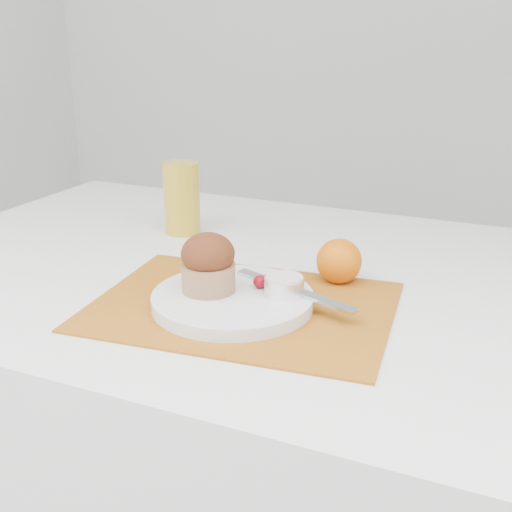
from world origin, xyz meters
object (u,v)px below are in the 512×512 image
at_px(plate, 233,300).
at_px(juice_glass, 182,198).
at_px(orange, 339,261).
at_px(muffin, 208,263).
at_px(table, 245,461).

bearing_deg(plate, juice_glass, 130.90).
bearing_deg(orange, plate, -125.64).
relative_size(juice_glass, muffin, 1.40).
bearing_deg(juice_glass, muffin, -53.91).
bearing_deg(juice_glass, plate, -49.10).
bearing_deg(table, muffin, -84.10).
height_order(juice_glass, muffin, juice_glass).
bearing_deg(plate, table, 109.22).
bearing_deg(muffin, plate, 2.53).
relative_size(table, orange, 17.49).
distance_m(table, orange, 0.44).
distance_m(table, muffin, 0.46).
bearing_deg(plate, muffin, -177.47).
height_order(table, muffin, muffin).
bearing_deg(plate, orange, 54.36).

